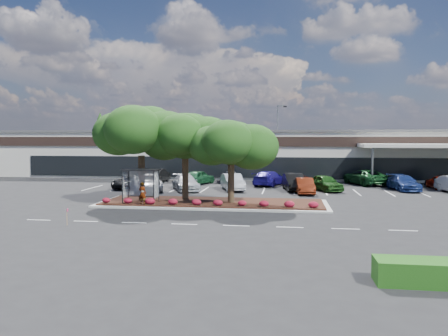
# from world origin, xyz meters

# --- Properties ---
(ground) EXTENTS (160.00, 160.00, 0.00)m
(ground) POSITION_xyz_m (0.00, 0.00, 0.00)
(ground) COLOR black
(ground) RESTS_ON ground
(retail_store) EXTENTS (80.40, 25.20, 6.25)m
(retail_store) POSITION_xyz_m (0.06, 33.91, 3.15)
(retail_store) COLOR beige
(retail_store) RESTS_ON ground
(landscape_island) EXTENTS (18.00, 6.00, 0.26)m
(landscape_island) POSITION_xyz_m (-2.00, 4.00, 0.12)
(landscape_island) COLOR #ACADA7
(landscape_island) RESTS_ON ground
(lane_markings) EXTENTS (33.12, 20.06, 0.01)m
(lane_markings) POSITION_xyz_m (-0.14, 10.42, 0.01)
(lane_markings) COLOR silver
(lane_markings) RESTS_ON ground
(shrub_row) EXTENTS (17.00, 0.80, 0.50)m
(shrub_row) POSITION_xyz_m (-2.00, 1.90, 0.51)
(shrub_row) COLOR maroon
(shrub_row) RESTS_ON landscape_island
(bus_shelter) EXTENTS (2.75, 1.55, 2.59)m
(bus_shelter) POSITION_xyz_m (-7.50, 2.95, 2.31)
(bus_shelter) COLOR black
(bus_shelter) RESTS_ON landscape_island
(island_tree_west) EXTENTS (7.20, 7.20, 7.89)m
(island_tree_west) POSITION_xyz_m (-8.00, 4.50, 4.21)
(island_tree_west) COLOR #15340F
(island_tree_west) RESTS_ON landscape_island
(island_tree_mid) EXTENTS (6.60, 6.60, 7.32)m
(island_tree_mid) POSITION_xyz_m (-4.50, 5.20, 3.92)
(island_tree_mid) COLOR #15340F
(island_tree_mid) RESTS_ON landscape_island
(island_tree_east) EXTENTS (5.80, 5.80, 6.50)m
(island_tree_east) POSITION_xyz_m (-0.50, 3.70, 3.51)
(island_tree_east) COLOR #15340F
(island_tree_east) RESTS_ON landscape_island
(conifer_north_west) EXTENTS (4.40, 4.40, 10.00)m
(conifer_north_west) POSITION_xyz_m (-30.00, 46.00, 5.00)
(conifer_north_west) COLOR #15340F
(conifer_north_west) RESTS_ON ground
(person_waiting) EXTENTS (0.71, 0.56, 1.69)m
(person_waiting) POSITION_xyz_m (-6.99, 1.70, 1.11)
(person_waiting) COLOR #594C47
(person_waiting) RESTS_ON landscape_island
(light_pole) EXTENTS (1.43, 0.56, 9.55)m
(light_pole) POSITION_xyz_m (2.62, 27.99, 4.22)
(light_pole) COLOR #ACADA7
(light_pole) RESTS_ON ground
(survey_stake) EXTENTS (0.08, 0.14, 1.02)m
(survey_stake) POSITION_xyz_m (-9.32, -5.34, 0.66)
(survey_stake) COLOR tan
(survey_stake) RESTS_ON ground
(car_0) EXTENTS (3.00, 5.33, 1.41)m
(car_0) POSITION_xyz_m (-12.44, 13.75, 0.70)
(car_0) COLOR black
(car_0) RESTS_ON ground
(car_1) EXTENTS (4.83, 6.51, 1.64)m
(car_1) POSITION_xyz_m (-10.06, 12.08, 0.82)
(car_1) COLOR beige
(car_1) RESTS_ON ground
(car_2) EXTENTS (4.09, 5.73, 1.54)m
(car_2) POSITION_xyz_m (-6.26, 12.81, 0.77)
(car_2) COLOR #A5AAB1
(car_2) RESTS_ON ground
(car_3) EXTENTS (3.18, 5.31, 1.65)m
(car_3) POSITION_xyz_m (-1.61, 13.58, 0.83)
(car_3) COLOR #B3B6BF
(car_3) RESTS_ON ground
(car_4) EXTENTS (1.87, 4.57, 1.47)m
(car_4) POSITION_xyz_m (5.48, 11.91, 0.74)
(car_4) COLOR maroon
(car_4) RESTS_ON ground
(car_5) EXTENTS (2.54, 5.34, 1.69)m
(car_5) POSITION_xyz_m (4.49, 14.35, 0.85)
(car_5) COLOR black
(car_5) RESTS_ON ground
(car_6) EXTENTS (3.66, 5.08, 1.61)m
(car_6) POSITION_xyz_m (7.59, 14.37, 0.80)
(car_6) COLOR #1C4A16
(car_6) RESTS_ON ground
(car_7) EXTENTS (2.73, 5.46, 1.52)m
(car_7) POSITION_xyz_m (15.41, 15.98, 0.76)
(car_7) COLOR navy
(car_7) RESTS_ON ground
(car_9) EXTENTS (1.87, 5.08, 1.66)m
(car_9) POSITION_xyz_m (-11.33, 19.87, 0.83)
(car_9) COLOR black
(car_9) RESTS_ON ground
(car_10) EXTENTS (3.46, 5.11, 1.62)m
(car_10) POSITION_xyz_m (-6.12, 18.56, 0.81)
(car_10) COLOR #194D2B
(car_10) RESTS_ON ground
(car_11) EXTENTS (3.11, 5.21, 1.36)m
(car_11) POSITION_xyz_m (-2.85, 21.28, 0.68)
(car_11) COLOR #5A5860
(car_11) RESTS_ON ground
(car_12) EXTENTS (3.87, 6.01, 1.62)m
(car_12) POSITION_xyz_m (1.84, 18.48, 0.81)
(car_12) COLOR navy
(car_12) RESTS_ON ground
(car_13) EXTENTS (2.99, 5.07, 1.32)m
(car_13) POSITION_xyz_m (4.90, 19.10, 0.66)
(car_13) COLOR maroon
(car_13) RESTS_ON ground
(car_15) EXTENTS (4.81, 6.76, 1.71)m
(car_15) POSITION_xyz_m (12.46, 20.85, 0.86)
(car_15) COLOR #13431C
(car_15) RESTS_ON ground
(car_16) EXTENTS (1.86, 4.21, 1.41)m
(car_16) POSITION_xyz_m (19.44, 17.75, 0.70)
(car_16) COLOR maroon
(car_16) RESTS_ON ground
(car_17) EXTENTS (3.62, 5.71, 1.54)m
(car_17) POSITION_xyz_m (20.24, 18.22, 0.77)
(car_17) COLOR black
(car_17) RESTS_ON ground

